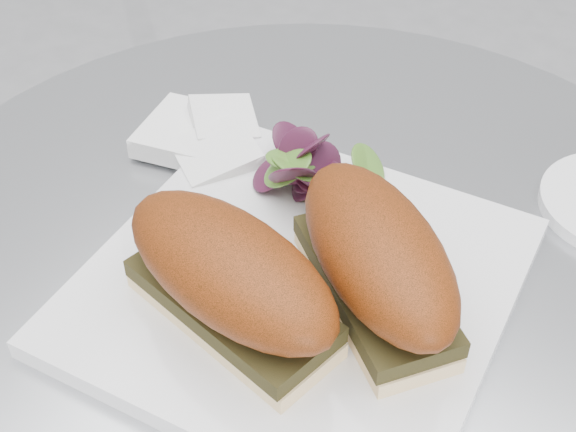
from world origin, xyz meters
name	(u,v)px	position (x,y,z in m)	size (l,w,h in m)	color
table	(307,431)	(0.00, 0.00, 0.49)	(0.70, 0.70, 0.73)	#B2B5B9
plate	(299,284)	(0.01, -0.04, 0.74)	(0.29, 0.29, 0.02)	white
sandwich_left	(230,277)	(-0.01, -0.10, 0.79)	(0.19, 0.12, 0.08)	beige
sandwich_right	(377,259)	(0.07, -0.03, 0.79)	(0.18, 0.17, 0.08)	beige
salad	(315,168)	(-0.02, 0.05, 0.77)	(0.11, 0.11, 0.05)	#59882C
napkin	(205,148)	(-0.14, 0.06, 0.74)	(0.11, 0.11, 0.02)	white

